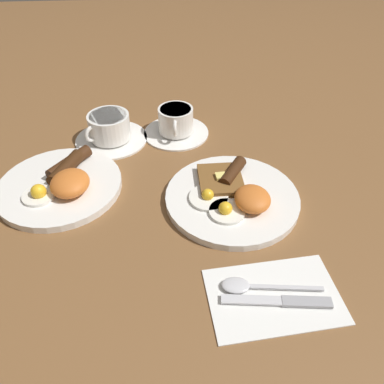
# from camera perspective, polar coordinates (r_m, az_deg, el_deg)

# --- Properties ---
(ground_plane) EXTENTS (3.00, 3.00, 0.00)m
(ground_plane) POSITION_cam_1_polar(r_m,az_deg,el_deg) (0.74, 6.08, -1.33)
(ground_plane) COLOR brown
(breakfast_plate_near) EXTENTS (0.26, 0.26, 0.05)m
(breakfast_plate_near) POSITION_cam_1_polar(r_m,az_deg,el_deg) (0.73, 6.18, -0.58)
(breakfast_plate_near) COLOR white
(breakfast_plate_near) RESTS_ON ground_plane
(breakfast_plate_far) EXTENTS (0.25, 0.25, 0.05)m
(breakfast_plate_far) POSITION_cam_1_polar(r_m,az_deg,el_deg) (0.79, -19.22, 1.24)
(breakfast_plate_far) COLOR white
(breakfast_plate_far) RESTS_ON ground_plane
(teacup_near) EXTENTS (0.16, 0.16, 0.07)m
(teacup_near) POSITION_cam_1_polar(r_m,az_deg,el_deg) (0.91, -2.47, 10.34)
(teacup_near) COLOR white
(teacup_near) RESTS_ON ground_plane
(teacup_far) EXTENTS (0.17, 0.17, 0.07)m
(teacup_far) POSITION_cam_1_polar(r_m,az_deg,el_deg) (0.91, -12.42, 9.23)
(teacup_far) COLOR white
(teacup_far) RESTS_ON ground_plane
(napkin) EXTENTS (0.14, 0.21, 0.01)m
(napkin) POSITION_cam_1_polar(r_m,az_deg,el_deg) (0.60, 12.37, -15.17)
(napkin) COLOR white
(napkin) RESTS_ON ground_plane
(knife) EXTENTS (0.04, 0.16, 0.01)m
(knife) POSITION_cam_1_polar(r_m,az_deg,el_deg) (0.59, 13.68, -15.85)
(knife) COLOR silver
(knife) RESTS_ON napkin
(spoon) EXTENTS (0.04, 0.16, 0.01)m
(spoon) POSITION_cam_1_polar(r_m,az_deg,el_deg) (0.60, 8.43, -13.95)
(spoon) COLOR silver
(spoon) RESTS_ON napkin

